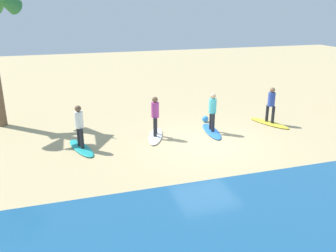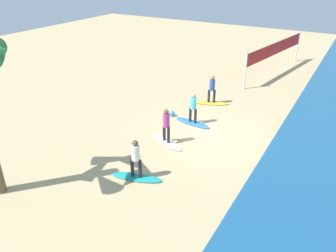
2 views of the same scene
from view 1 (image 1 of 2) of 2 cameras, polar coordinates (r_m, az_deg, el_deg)
name	(u,v)px [view 1 (image 1 of 2)]	position (r m, az deg, el deg)	size (l,w,h in m)	color
ground_plane	(206,143)	(14.17, 6.19, -2.81)	(60.00, 60.00, 0.00)	tan
surfboard_yellow	(269,123)	(17.03, 16.03, 0.48)	(2.10, 0.56, 0.09)	yellow
surfer_yellow	(271,102)	(16.75, 16.34, 3.70)	(0.32, 0.44, 1.64)	#232328
surfboard_blue	(212,131)	(15.42, 7.05, -0.83)	(2.10, 0.56, 0.09)	blue
surfer_blue	(212,109)	(15.11, 7.20, 2.71)	(0.32, 0.46, 1.64)	#232328
surfboard_white	(155,136)	(14.76, -2.04, -1.61)	(2.10, 0.56, 0.09)	white
surfer_white	(155,113)	(14.44, -2.09, 2.08)	(0.32, 0.44, 1.64)	#232328
surfboard_teal	(81,148)	(13.93, -13.84, -3.45)	(2.10, 0.56, 0.09)	teal
surfer_teal	(79,123)	(13.60, -14.17, 0.42)	(0.32, 0.45, 1.64)	#232328
beach_ball	(205,119)	(16.71, 6.04, 1.15)	(0.30, 0.30, 0.30)	#338CE5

